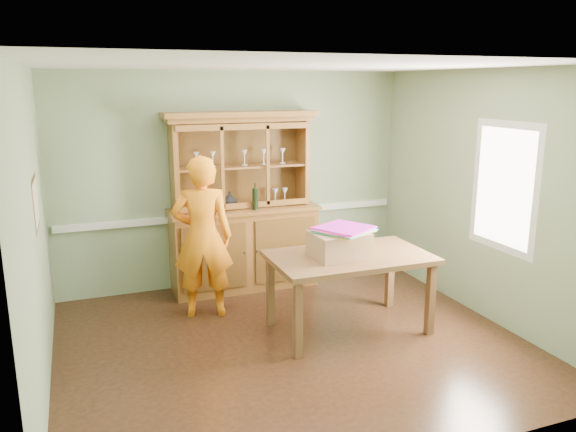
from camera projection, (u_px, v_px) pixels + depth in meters
name	position (u px, v px, depth m)	size (l,w,h in m)	color
floor	(292.00, 343.00, 5.64)	(4.50, 4.50, 0.00)	#412614
ceiling	(293.00, 65.00, 5.02)	(4.50, 4.50, 0.00)	white
wall_back	(235.00, 180.00, 7.14)	(4.50, 4.50, 0.00)	gray
wall_left	(34.00, 234.00, 4.54)	(4.00, 4.00, 0.00)	gray
wall_right	(484.00, 196.00, 6.11)	(4.00, 4.00, 0.00)	gray
wall_front	(409.00, 279.00, 3.51)	(4.50, 4.50, 0.00)	gray
chair_rail	(237.00, 214.00, 7.22)	(4.41, 0.05, 0.08)	silver
framed_map	(36.00, 203.00, 4.78)	(0.03, 0.60, 0.46)	#352115
window_panel	(504.00, 187.00, 5.79)	(0.03, 0.96, 1.36)	silver
china_hutch	(243.00, 227.00, 7.05)	(1.88, 0.62, 2.22)	brown
dining_table	(350.00, 264.00, 5.80)	(1.65, 1.00, 0.82)	brown
cardboard_box	(339.00, 245.00, 5.69)	(0.55, 0.44, 0.26)	#9D7451
kite_stack	(344.00, 229.00, 5.68)	(0.65, 0.65, 0.05)	yellow
person	(203.00, 237.00, 6.15)	(0.66, 0.43, 1.80)	orange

